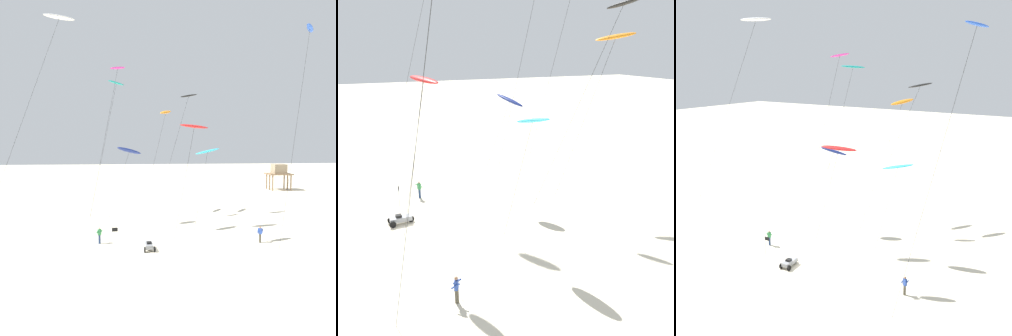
{
  "view_description": "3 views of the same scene",
  "coord_description": "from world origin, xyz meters",
  "views": [
    {
      "loc": [
        -1.91,
        -33.15,
        10.06
      ],
      "look_at": [
        2.07,
        7.34,
        7.11
      ],
      "focal_mm": 37.64,
      "sensor_mm": 36.0,
      "label": 1
    },
    {
      "loc": [
        27.78,
        -4.02,
        13.55
      ],
      "look_at": [
        2.9,
        6.98,
        4.72
      ],
      "focal_mm": 39.95,
      "sensor_mm": 36.0,
      "label": 2
    },
    {
      "loc": [
        22.69,
        -27.66,
        18.56
      ],
      "look_at": [
        2.54,
        4.04,
        9.02
      ],
      "focal_mm": 43.61,
      "sensor_mm": 36.0,
      "label": 3
    }
  ],
  "objects": [
    {
      "name": "marker_flag",
      "position": [
        -3.83,
        -0.32,
        1.49
      ],
      "size": [
        0.57,
        0.05,
        2.1
      ],
      "color": "gray",
      "rests_on": "ground"
    },
    {
      "name": "kite_red",
      "position": [
        3.99,
        0.89,
        11.57
      ],
      "size": [
        3.94,
        2.63,
        11.93
      ],
      "color": "red",
      "rests_on": "ground"
    },
    {
      "name": "kite_orange",
      "position": [
        2.63,
        16.59,
        14.26
      ],
      "size": [
        4.72,
        4.28,
        14.83
      ],
      "color": "orange",
      "rests_on": "ground"
    },
    {
      "name": "kite_navy",
      "position": [
        -2.44,
        9.69,
        9.05
      ],
      "size": [
        4.41,
        3.17,
        9.75
      ],
      "color": "navy",
      "rests_on": "ground"
    },
    {
      "name": "kite_flyer_middle",
      "position": [
        10.71,
        0.55,
        0.89
      ],
      "size": [
        0.7,
        0.69,
        1.67
      ],
      "color": "#4C4738",
      "rests_on": "ground"
    },
    {
      "name": "ground_plane",
      "position": [
        0.0,
        0.0,
        0.0
      ],
      "size": [
        260.0,
        260.0,
        0.0
      ],
      "primitive_type": "plane",
      "color": "beige"
    },
    {
      "name": "kite_black",
      "position": [
        5.53,
        14.58,
        16.22
      ],
      "size": [
        6.46,
        4.7,
        16.76
      ],
      "color": "black",
      "rests_on": "ground"
    },
    {
      "name": "beach_buggy",
      "position": [
        -0.52,
        -0.78,
        0.43
      ],
      "size": [
        1.06,
        2.08,
        0.82
      ],
      "color": "gray",
      "rests_on": "ground"
    },
    {
      "name": "kite_flyer_nearest",
      "position": [
        -5.34,
        1.75,
        0.89
      ],
      "size": [
        0.69,
        0.68,
        1.67
      ],
      "color": "navy",
      "rests_on": "ground"
    },
    {
      "name": "kite_cyan",
      "position": [
        6.67,
        7.18,
        9.01
      ],
      "size": [
        3.36,
        2.15,
        9.52
      ],
      "color": "#33BFE0",
      "rests_on": "ground"
    }
  ]
}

